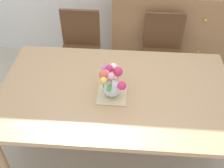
{
  "coord_description": "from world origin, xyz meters",
  "views": [
    {
      "loc": [
        0.09,
        -1.62,
        2.26
      ],
      "look_at": [
        -0.02,
        -0.06,
        0.85
      ],
      "focal_mm": 44.7,
      "sensor_mm": 36.0,
      "label": 1
    }
  ],
  "objects_px": {
    "flower_vase": "(112,82)",
    "dresser": "(172,31)",
    "dining_table": "(116,96)",
    "chair_left": "(80,46)",
    "chair_right": "(162,50)"
  },
  "relations": [
    {
      "from": "dresser",
      "to": "flower_vase",
      "type": "relative_size",
      "value": 5.5
    },
    {
      "from": "flower_vase",
      "to": "dresser",
      "type": "bearing_deg",
      "value": 66.06
    },
    {
      "from": "dining_table",
      "to": "chair_right",
      "type": "relative_size",
      "value": 2.09
    },
    {
      "from": "dining_table",
      "to": "chair_right",
      "type": "xyz_separation_m",
      "value": [
        0.45,
        0.9,
        -0.14
      ]
    },
    {
      "from": "dining_table",
      "to": "dresser",
      "type": "bearing_deg",
      "value": 66.21
    },
    {
      "from": "chair_left",
      "to": "dresser",
      "type": "relative_size",
      "value": 0.64
    },
    {
      "from": "chair_right",
      "to": "dresser",
      "type": "xyz_separation_m",
      "value": [
        0.14,
        0.43,
        -0.02
      ]
    },
    {
      "from": "chair_right",
      "to": "flower_vase",
      "type": "height_order",
      "value": "flower_vase"
    },
    {
      "from": "dining_table",
      "to": "flower_vase",
      "type": "relative_size",
      "value": 7.36
    },
    {
      "from": "dining_table",
      "to": "dresser",
      "type": "distance_m",
      "value": 1.46
    },
    {
      "from": "chair_left",
      "to": "flower_vase",
      "type": "xyz_separation_m",
      "value": [
        0.42,
        -0.95,
        0.34
      ]
    },
    {
      "from": "chair_right",
      "to": "flower_vase",
      "type": "relative_size",
      "value": 3.52
    },
    {
      "from": "chair_right",
      "to": "dresser",
      "type": "distance_m",
      "value": 0.45
    },
    {
      "from": "chair_left",
      "to": "chair_right",
      "type": "bearing_deg",
      "value": -180.0
    },
    {
      "from": "chair_left",
      "to": "dresser",
      "type": "distance_m",
      "value": 1.12
    }
  ]
}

